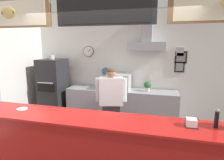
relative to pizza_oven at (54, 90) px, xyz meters
The scene contains 11 objects.
back_wall_assembly 2.15m from the pizza_oven, 10.41° to the left, with size 5.21×2.38×2.89m.
service_counter 2.89m from the pizza_oven, 46.61° to the right, with size 4.49×0.62×1.03m.
back_prep_counter 1.87m from the pizza_oven, ahead, with size 2.77×0.55×0.91m.
pizza_oven is the anchor object (origin of this frame).
shop_worker 2.08m from the pizza_oven, 26.94° to the right, with size 0.60×0.33×1.58m.
espresso_machine 1.80m from the pizza_oven, ahead, with size 0.56×0.55×0.39m.
potted_basil 1.33m from the pizza_oven, ahead, with size 0.17×0.17×0.23m.
potted_oregano 2.50m from the pizza_oven, ahead, with size 0.19×0.19×0.24m.
napkin_holder 3.78m from the pizza_oven, 32.80° to the right, with size 0.15×0.14×0.11m.
condiment_plate 2.16m from the pizza_oven, 71.04° to the right, with size 0.16×0.16×0.01m.
pepper_grinder 4.01m from the pizza_oven, 30.09° to the right, with size 0.05×0.05×0.24m.
Camera 1 is at (0.80, -2.57, 2.04)m, focal length 30.47 mm.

